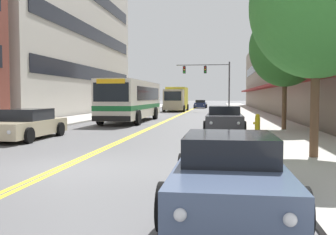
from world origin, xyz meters
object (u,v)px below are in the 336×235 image
at_px(city_bus, 132,99).
at_px(car_navy_moving_lead, 201,104).
at_px(street_tree_right_near, 317,5).
at_px(box_truck, 176,99).
at_px(car_slate_blue_parked_right_foreground, 230,172).
at_px(fire_hydrant, 257,123).
at_px(car_dark_grey_parked_right_mid, 224,119).
at_px(car_beige_parked_left_near, 27,125).
at_px(car_black_parked_left_mid, 141,108).
at_px(traffic_signal_mast, 210,76).
at_px(street_lamp_left_near, 0,15).
at_px(street_tree_right_mid, 285,48).

height_order(city_bus, car_navy_moving_lead, city_bus).
height_order(car_navy_moving_lead, street_tree_right_near, street_tree_right_near).
distance_m(box_truck, street_tree_right_near, 37.19).
relative_size(car_slate_blue_parked_right_foreground, fire_hydrant, 4.87).
bearing_deg(car_dark_grey_parked_right_mid, car_beige_parked_left_near, -147.67).
height_order(box_truck, street_tree_right_near, street_tree_right_near).
distance_m(city_bus, car_black_parked_left_mid, 12.39).
bearing_deg(traffic_signal_mast, street_lamp_left_near, -103.73).
relative_size(street_lamp_left_near, fire_hydrant, 10.17).
relative_size(box_truck, traffic_signal_mast, 1.04).
relative_size(car_dark_grey_parked_right_mid, street_tree_right_near, 0.72).
height_order(street_tree_right_near, street_tree_right_mid, street_tree_right_near).
bearing_deg(fire_hydrant, city_bus, 133.82).
bearing_deg(car_slate_blue_parked_right_foreground, box_truck, 98.01).
relative_size(car_dark_grey_parked_right_mid, street_lamp_left_near, 0.50).
relative_size(city_bus, fire_hydrant, 11.97).
bearing_deg(car_beige_parked_left_near, car_black_parked_left_mid, 90.04).
bearing_deg(car_dark_grey_parked_right_mid, street_tree_right_mid, -8.84).
xyz_separation_m(car_slate_blue_parked_right_foreground, car_navy_moving_lead, (-3.38, 54.55, 0.04)).
xyz_separation_m(city_bus, traffic_signal_mast, (5.31, 19.90, 2.75)).
relative_size(car_slate_blue_parked_right_foreground, car_navy_moving_lead, 0.92).
height_order(car_dark_grey_parked_right_mid, street_lamp_left_near, street_lamp_left_near).
xyz_separation_m(car_beige_parked_left_near, street_tree_right_near, (11.17, -4.21, 3.85)).
xyz_separation_m(car_beige_parked_left_near, fire_hydrant, (10.29, 3.26, -0.04)).
bearing_deg(car_slate_blue_parked_right_foreground, car_beige_parked_left_near, 133.78).
distance_m(street_lamp_left_near, street_tree_right_near, 12.47).
xyz_separation_m(city_bus, street_lamp_left_near, (-2.63, -12.62, 3.62)).
height_order(car_slate_blue_parked_right_foreground, car_navy_moving_lead, car_navy_moving_lead).
bearing_deg(fire_hydrant, street_tree_right_near, -83.24).
height_order(traffic_signal_mast, street_tree_right_near, street_tree_right_near).
relative_size(car_black_parked_left_mid, street_tree_right_near, 0.66).
xyz_separation_m(car_beige_parked_left_near, car_black_parked_left_mid, (-0.01, 24.20, 0.01)).
bearing_deg(city_bus, car_beige_parked_left_near, -98.97).
xyz_separation_m(car_slate_blue_parked_right_foreground, box_truck, (-5.76, 40.95, 1.01)).
bearing_deg(car_black_parked_left_mid, city_bus, -81.10).
bearing_deg(car_dark_grey_parked_right_mid, fire_hydrant, -54.81).
distance_m(car_black_parked_left_mid, car_slate_blue_parked_right_foreground, 34.33).
distance_m(car_dark_grey_parked_right_mid, traffic_signal_mast, 26.71).
xyz_separation_m(car_slate_blue_parked_right_foreground, street_lamp_left_near, (-9.39, 8.41, 4.73)).
distance_m(car_black_parked_left_mid, street_lamp_left_near, 25.27).
bearing_deg(street_tree_right_near, city_bus, 119.78).
height_order(city_bus, street_lamp_left_near, street_lamp_left_near).
xyz_separation_m(car_black_parked_left_mid, car_navy_moving_lead, (5.28, 21.33, -0.01)).
xyz_separation_m(car_navy_moving_lead, traffic_signal_mast, (1.94, -13.63, 3.83)).
xyz_separation_m(city_bus, car_black_parked_left_mid, (-1.91, 12.19, -1.07)).
bearing_deg(traffic_signal_mast, fire_hydrant, -83.86).
relative_size(car_beige_parked_left_near, street_tree_right_near, 0.76).
xyz_separation_m(car_navy_moving_lead, street_tree_right_near, (5.91, -49.74, 3.85)).
relative_size(car_black_parked_left_mid, car_navy_moving_lead, 0.89).
bearing_deg(box_truck, fire_hydrant, -75.52).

